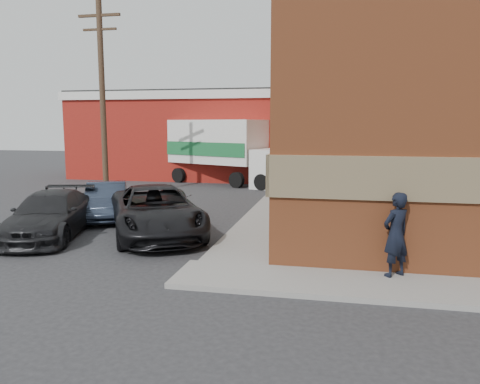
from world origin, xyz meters
The scene contains 9 objects.
ground centered at (0.00, 0.00, 0.00)m, with size 90.00×90.00×0.00m, color #28282B.
sidewalk_west centered at (0.60, 9.00, 0.06)m, with size 1.80×18.00×0.12m, color gray.
warehouse centered at (-6.00, 20.00, 2.81)m, with size 16.30×8.30×5.60m.
utility_pole centered at (-7.50, 9.00, 4.75)m, with size 2.00×0.26×9.00m.
man centered at (4.39, -0.25, 1.08)m, with size 0.70×0.46×1.91m, color black.
sedan centered at (-5.39, 5.01, 0.67)m, with size 1.42×4.08×1.34m, color #293345.
suv_a centered at (-2.52, 2.80, 0.78)m, with size 2.60×5.64×1.57m, color black.
suv_b centered at (-5.70, 1.92, 0.70)m, with size 1.96×4.83×1.40m, color black.
box_truck centered at (-3.32, 15.72, 2.17)m, with size 7.89×5.00×3.76m.
Camera 1 is at (3.07, -10.92, 3.52)m, focal length 35.00 mm.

